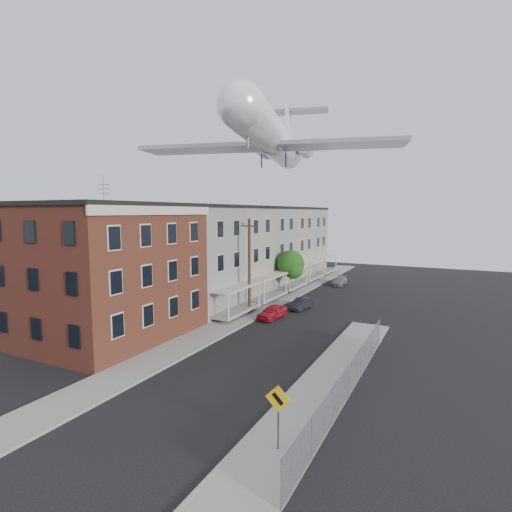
{
  "coord_description": "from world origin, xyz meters",
  "views": [
    {
      "loc": [
        11.55,
        -14.88,
        9.59
      ],
      "look_at": [
        -0.2,
        8.61,
        6.69
      ],
      "focal_mm": 28.0,
      "sensor_mm": 36.0,
      "label": 1
    }
  ],
  "objects_px": {
    "warning_sign": "(278,407)",
    "airplane": "(273,139)",
    "car_far": "(340,281)",
    "car_mid": "(301,304)",
    "car_near": "(272,312)",
    "street_tree": "(291,265)",
    "utility_pole": "(249,265)"
  },
  "relations": [
    {
      "from": "car_far",
      "to": "warning_sign",
      "type": "bearing_deg",
      "value": -80.26
    },
    {
      "from": "car_far",
      "to": "airplane",
      "type": "height_order",
      "value": "airplane"
    },
    {
      "from": "car_mid",
      "to": "airplane",
      "type": "bearing_deg",
      "value": -135.44
    },
    {
      "from": "car_near",
      "to": "car_far",
      "type": "distance_m",
      "value": 19.2
    },
    {
      "from": "warning_sign",
      "to": "airplane",
      "type": "height_order",
      "value": "airplane"
    },
    {
      "from": "warning_sign",
      "to": "airplane",
      "type": "relative_size",
      "value": 0.1
    },
    {
      "from": "car_far",
      "to": "car_mid",
      "type": "bearing_deg",
      "value": -91.43
    },
    {
      "from": "warning_sign",
      "to": "airplane",
      "type": "distance_m",
      "value": 27.3
    },
    {
      "from": "airplane",
      "to": "utility_pole",
      "type": "bearing_deg",
      "value": -127.0
    },
    {
      "from": "car_mid",
      "to": "airplane",
      "type": "relative_size",
      "value": 0.12
    },
    {
      "from": "car_mid",
      "to": "airplane",
      "type": "distance_m",
      "value": 16.09
    },
    {
      "from": "warning_sign",
      "to": "street_tree",
      "type": "height_order",
      "value": "street_tree"
    },
    {
      "from": "car_far",
      "to": "airplane",
      "type": "relative_size",
      "value": 0.14
    },
    {
      "from": "warning_sign",
      "to": "car_near",
      "type": "distance_m",
      "value": 20.23
    },
    {
      "from": "street_tree",
      "to": "airplane",
      "type": "height_order",
      "value": "airplane"
    },
    {
      "from": "utility_pole",
      "to": "car_near",
      "type": "relative_size",
      "value": 2.48
    },
    {
      "from": "street_tree",
      "to": "car_far",
      "type": "bearing_deg",
      "value": 67.84
    },
    {
      "from": "airplane",
      "to": "street_tree",
      "type": "bearing_deg",
      "value": 98.36
    },
    {
      "from": "car_near",
      "to": "car_far",
      "type": "height_order",
      "value": "car_near"
    },
    {
      "from": "utility_pole",
      "to": "car_far",
      "type": "relative_size",
      "value": 2.34
    },
    {
      "from": "car_near",
      "to": "airplane",
      "type": "relative_size",
      "value": 0.13
    },
    {
      "from": "car_far",
      "to": "utility_pole",
      "type": "bearing_deg",
      "value": -103.07
    },
    {
      "from": "warning_sign",
      "to": "car_far",
      "type": "distance_m",
      "value": 38.22
    },
    {
      "from": "car_mid",
      "to": "car_near",
      "type": "bearing_deg",
      "value": -97.3
    },
    {
      "from": "utility_pole",
      "to": "airplane",
      "type": "bearing_deg",
      "value": 53.0
    },
    {
      "from": "street_tree",
      "to": "car_near",
      "type": "relative_size",
      "value": 1.44
    },
    {
      "from": "warning_sign",
      "to": "street_tree",
      "type": "xyz_separation_m",
      "value": [
        -10.87,
        28.95,
        1.57
      ]
    },
    {
      "from": "warning_sign",
      "to": "airplane",
      "type": "bearing_deg",
      "value": 114.8
    },
    {
      "from": "utility_pole",
      "to": "car_mid",
      "type": "relative_size",
      "value": 2.68
    },
    {
      "from": "airplane",
      "to": "car_mid",
      "type": "bearing_deg",
      "value": 38.01
    },
    {
      "from": "warning_sign",
      "to": "car_mid",
      "type": "distance_m",
      "value": 24.02
    },
    {
      "from": "car_far",
      "to": "airplane",
      "type": "bearing_deg",
      "value": -99.4
    }
  ]
}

